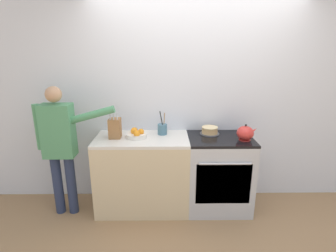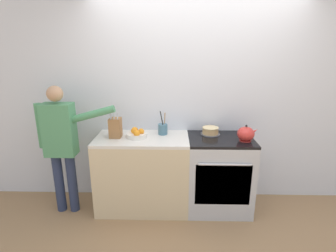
% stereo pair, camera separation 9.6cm
% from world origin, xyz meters
% --- Properties ---
extents(ground_plane, '(16.00, 16.00, 0.00)m').
position_xyz_m(ground_plane, '(0.00, 0.00, 0.00)').
color(ground_plane, '#93704C').
extents(wall_back, '(8.00, 0.04, 2.60)m').
position_xyz_m(wall_back, '(0.00, 0.61, 1.30)').
color(wall_back, silver).
rests_on(wall_back, ground_plane).
extents(counter_cabinet, '(1.09, 0.59, 0.91)m').
position_xyz_m(counter_cabinet, '(-0.65, 0.30, 0.46)').
color(counter_cabinet, beige).
rests_on(counter_cabinet, ground_plane).
extents(stove_range, '(0.75, 0.63, 0.91)m').
position_xyz_m(stove_range, '(0.27, 0.29, 0.46)').
color(stove_range, '#B7BABF').
rests_on(stove_range, ground_plane).
extents(layer_cake, '(0.24, 0.24, 0.09)m').
position_xyz_m(layer_cake, '(0.17, 0.43, 0.96)').
color(layer_cake, '#4C4C51').
rests_on(layer_cake, stove_range).
extents(tea_kettle, '(0.23, 0.19, 0.19)m').
position_xyz_m(tea_kettle, '(0.53, 0.21, 0.99)').
color(tea_kettle, red).
rests_on(tea_kettle, stove_range).
extents(knife_block, '(0.13, 0.15, 0.30)m').
position_xyz_m(knife_block, '(-0.96, 0.31, 1.03)').
color(knife_block, olive).
rests_on(knife_block, counter_cabinet).
extents(utensil_crock, '(0.11, 0.11, 0.29)m').
position_xyz_m(utensil_crock, '(-0.41, 0.42, 0.98)').
color(utensil_crock, '#477084').
rests_on(utensil_crock, counter_cabinet).
extents(fruit_bowl, '(0.24, 0.24, 0.11)m').
position_xyz_m(fruit_bowl, '(-0.71, 0.30, 0.96)').
color(fruit_bowl, silver).
rests_on(fruit_bowl, counter_cabinet).
extents(person_baker, '(0.90, 0.20, 1.53)m').
position_xyz_m(person_baker, '(-1.56, 0.19, 0.91)').
color(person_baker, '#283351').
rests_on(person_baker, ground_plane).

